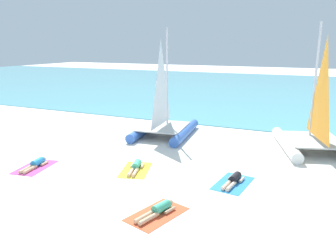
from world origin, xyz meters
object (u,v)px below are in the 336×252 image
object	(u,v)px
sunbather_leftmost	(36,164)
towel_center_left	(136,170)
sunbather_center_right	(158,210)
towel_leftmost	(35,167)
sailboat_white	(314,133)
sunbather_center_left	(136,166)
towel_center_right	(157,214)
sunbather_rightmost	(234,180)
sailboat_blue	(164,120)
towel_rightmost	(233,183)

from	to	relation	value
sunbather_leftmost	towel_center_left	world-z (taller)	sunbather_leftmost
sunbather_center_right	towel_leftmost	bearing A→B (deg)	-176.50
sailboat_white	sunbather_center_left	xyz separation A→B (m)	(-6.57, -5.76, -0.77)
towel_center_right	sunbather_rightmost	size ratio (longest dim) A/B	1.21
sailboat_blue	towel_center_right	world-z (taller)	sailboat_blue
sunbather_center_right	towel_rightmost	xyz separation A→B (m)	(1.54, 3.20, -0.13)
sunbather_center_left	sunbather_rightmost	world-z (taller)	same
towel_center_left	sunbather_center_left	xyz separation A→B (m)	(-0.02, 0.06, 0.13)
sailboat_blue	towel_center_right	size ratio (longest dim) A/B	3.11
towel_center_left	sunbather_rightmost	distance (m)	4.01
sailboat_blue	sunbather_leftmost	size ratio (longest dim) A/B	3.77
sailboat_blue	sunbather_center_left	xyz separation A→B (m)	(1.17, -5.28, -0.75)
towel_leftmost	towel_rightmost	world-z (taller)	same
sailboat_white	towel_center_right	size ratio (longest dim) A/B	3.19
sunbather_center_left	towel_rightmost	bearing A→B (deg)	-13.27
sunbather_leftmost	sailboat_white	bearing A→B (deg)	24.66
sunbather_leftmost	sunbather_center_right	distance (m)	6.65
sunbather_leftmost	towel_leftmost	bearing A→B (deg)	-90.00
towel_leftmost	sunbather_center_left	distance (m)	4.28
sailboat_blue	sunbather_center_left	distance (m)	5.46
sunbather_leftmost	sunbather_center_left	world-z (taller)	same
towel_center_right	towel_rightmost	xyz separation A→B (m)	(1.56, 3.27, 0.00)
sailboat_blue	towel_leftmost	distance (m)	7.43
sunbather_leftmost	towel_center_left	distance (m)	4.27
towel_center_right	sunbather_rightmost	world-z (taller)	sunbather_rightmost
sunbather_center_right	sunbather_rightmost	distance (m)	3.61
sailboat_white	towel_leftmost	world-z (taller)	sailboat_white
towel_leftmost	towel_center_right	world-z (taller)	same
towel_center_left	towel_leftmost	bearing A→B (deg)	-160.04
towel_leftmost	towel_rightmost	bearing A→B (deg)	12.35
sunbather_center_left	sunbather_center_right	xyz separation A→B (m)	(2.47, -2.97, 0.00)
sailboat_white	sunbather_center_right	bearing A→B (deg)	-132.55
towel_center_left	sunbather_center_right	bearing A→B (deg)	-49.93
towel_center_right	sunbather_center_right	distance (m)	0.14
towel_rightmost	sunbather_leftmost	bearing A→B (deg)	-168.12
sunbather_center_left	sunbather_center_right	world-z (taller)	same
sailboat_blue	sunbather_center_left	size ratio (longest dim) A/B	3.82
sunbather_leftmost	sunbather_rightmost	bearing A→B (deg)	2.70
sunbather_leftmost	sunbather_center_left	distance (m)	4.27
towel_rightmost	sailboat_blue	bearing A→B (deg)	135.63
towel_leftmost	sunbather_center_left	world-z (taller)	sunbather_center_left
towel_center_left	towel_center_right	world-z (taller)	same
sunbather_leftmost	sunbather_center_left	size ratio (longest dim) A/B	1.01
sunbather_leftmost	towel_rightmost	bearing A→B (deg)	2.26
sunbather_center_right	sailboat_white	bearing A→B (deg)	80.94
sunbather_leftmost	towel_center_right	world-z (taller)	sunbather_leftmost
sailboat_white	sunbather_rightmost	distance (m)	6.08
sunbather_leftmost	sunbather_center_right	xyz separation A→B (m)	(6.48, -1.51, 0.00)
sailboat_white	sunbather_rightmost	xyz separation A→B (m)	(-2.56, -5.46, -0.77)
sailboat_white	towel_center_left	world-z (taller)	sailboat_white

